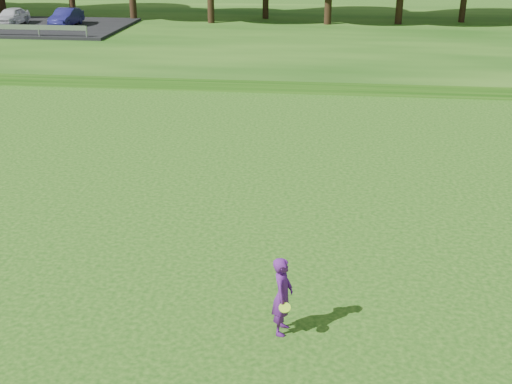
# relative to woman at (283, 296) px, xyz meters

# --- Properties ---
(ground) EXTENTS (140.00, 140.00, 0.00)m
(ground) POSITION_rel_woman_xyz_m (-1.74, 0.05, -0.83)
(ground) COLOR #14450D
(ground) RESTS_ON ground
(berm) EXTENTS (130.00, 30.00, 0.60)m
(berm) POSITION_rel_woman_xyz_m (-1.74, 34.05, -0.53)
(berm) COLOR #14450D
(berm) RESTS_ON ground
(walking_path) EXTENTS (130.00, 1.60, 0.04)m
(walking_path) POSITION_rel_woman_xyz_m (-1.74, 20.05, -0.81)
(walking_path) COLOR gray
(walking_path) RESTS_ON ground
(woman) EXTENTS (0.47, 0.76, 1.65)m
(woman) POSITION_rel_woman_xyz_m (0.00, 0.00, 0.00)
(woman) COLOR #581A78
(woman) RESTS_ON ground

